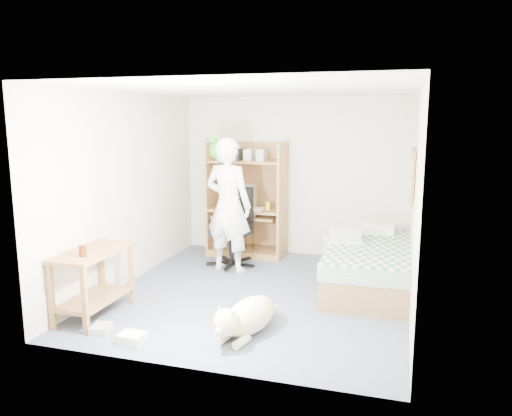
% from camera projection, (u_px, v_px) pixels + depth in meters
% --- Properties ---
extents(floor, '(4.00, 4.00, 0.00)m').
position_uv_depth(floor, '(259.00, 293.00, 6.25)').
color(floor, '#404A57').
rests_on(floor, ground).
extents(wall_back, '(3.60, 0.02, 2.50)m').
position_uv_depth(wall_back, '(294.00, 177.00, 7.92)').
color(wall_back, beige).
rests_on(wall_back, floor).
extents(wall_right, '(0.02, 4.00, 2.50)m').
position_uv_depth(wall_right, '(415.00, 202.00, 5.52)').
color(wall_right, beige).
rests_on(wall_right, floor).
extents(wall_left, '(0.02, 4.00, 2.50)m').
position_uv_depth(wall_left, '(128.00, 189.00, 6.54)').
color(wall_left, beige).
rests_on(wall_left, floor).
extents(ceiling, '(3.60, 4.00, 0.02)m').
position_uv_depth(ceiling, '(259.00, 89.00, 5.81)').
color(ceiling, white).
rests_on(ceiling, wall_back).
extents(computer_hutch, '(1.20, 0.63, 1.80)m').
position_uv_depth(computer_hutch, '(248.00, 204.00, 7.94)').
color(computer_hutch, '#905E32').
rests_on(computer_hutch, floor).
extents(bed, '(1.02, 2.02, 0.66)m').
position_uv_depth(bed, '(369.00, 266.00, 6.42)').
color(bed, brown).
rests_on(bed, floor).
extents(side_desk, '(0.50, 1.00, 0.75)m').
position_uv_depth(side_desk, '(93.00, 273.00, 5.47)').
color(side_desk, brown).
rests_on(side_desk, floor).
extents(corkboard, '(0.04, 0.94, 0.66)m').
position_uv_depth(corkboard, '(413.00, 175.00, 6.35)').
color(corkboard, '#8D623F').
rests_on(corkboard, wall_right).
extents(office_chair, '(0.65, 0.65, 1.15)m').
position_uv_depth(office_chair, '(233.00, 238.00, 7.42)').
color(office_chair, black).
rests_on(office_chair, floor).
extents(person, '(0.77, 0.58, 1.91)m').
position_uv_depth(person, '(228.00, 206.00, 7.02)').
color(person, white).
rests_on(person, floor).
extents(parrot, '(0.14, 0.25, 0.39)m').
position_uv_depth(parrot, '(214.00, 149.00, 6.95)').
color(parrot, '#1B8813').
rests_on(parrot, person).
extents(dog, '(0.54, 1.14, 0.43)m').
position_uv_depth(dog, '(247.00, 316.00, 5.05)').
color(dog, beige).
rests_on(dog, floor).
extents(printer_cart, '(0.57, 0.50, 0.57)m').
position_uv_depth(printer_cart, '(343.00, 254.00, 6.67)').
color(printer_cart, silver).
rests_on(printer_cart, floor).
extents(printer, '(0.49, 0.42, 0.18)m').
position_uv_depth(printer, '(343.00, 233.00, 6.62)').
color(printer, '#A4A49F').
rests_on(printer, printer_cart).
extents(crt_monitor, '(0.42, 0.44, 0.36)m').
position_uv_depth(crt_monitor, '(241.00, 195.00, 7.96)').
color(crt_monitor, beige).
rests_on(crt_monitor, computer_hutch).
extents(keyboard, '(0.46, 0.20, 0.03)m').
position_uv_depth(keyboard, '(242.00, 215.00, 7.83)').
color(keyboard, beige).
rests_on(keyboard, computer_hutch).
extents(pencil_cup, '(0.08, 0.08, 0.12)m').
position_uv_depth(pencil_cup, '(268.00, 206.00, 7.76)').
color(pencil_cup, yellow).
rests_on(pencil_cup, computer_hutch).
extents(drink_glass, '(0.08, 0.08, 0.12)m').
position_uv_depth(drink_glass, '(83.00, 251.00, 5.18)').
color(drink_glass, '#43160A').
rests_on(drink_glass, side_desk).
extents(floor_box_a, '(0.26, 0.21, 0.10)m').
position_uv_depth(floor_box_a, '(132.00, 338.00, 4.87)').
color(floor_box_a, silver).
rests_on(floor_box_a, floor).
extents(floor_box_b, '(0.21, 0.25, 0.08)m').
position_uv_depth(floor_box_b, '(101.00, 329.00, 5.11)').
color(floor_box_b, '#ABABA6').
rests_on(floor_box_b, floor).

